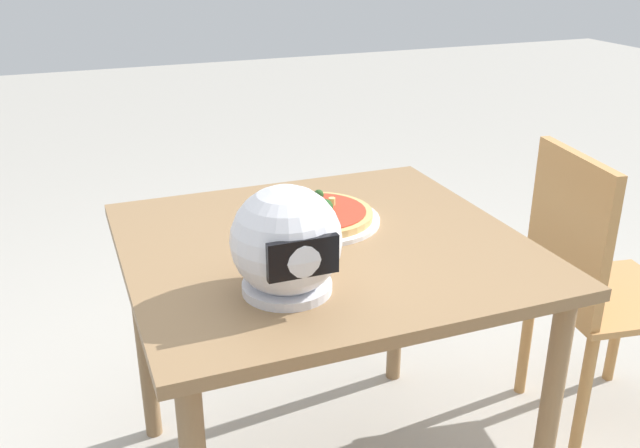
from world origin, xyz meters
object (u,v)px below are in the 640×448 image
Objects in this scene: pizza at (316,213)px; motorcycle_helmet at (286,243)px; chair_side at (590,280)px; dining_table at (324,277)px.

motorcycle_helmet is (0.19, 0.33, 0.09)m from pizza.
pizza is 1.27× the size of motorcycle_helmet.
chair_side is at bearing 169.87° from pizza.
motorcycle_helmet reaches higher than dining_table.
chair_side is (-0.81, 0.15, -0.28)m from pizza.
chair_side is (-0.84, 0.02, -0.15)m from dining_table.
pizza is at bearing -120.16° from motorcycle_helmet.
pizza reaches higher than dining_table.
dining_table is 4.12× the size of motorcycle_helmet.
motorcycle_helmet is 1.09m from chair_side.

